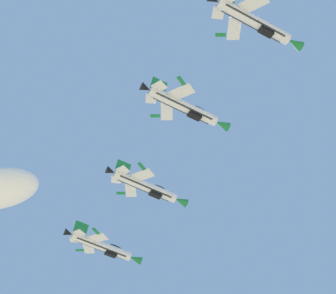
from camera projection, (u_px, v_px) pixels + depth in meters
fighter_jet_lead at (103, 246)px, 99.36m from camera, size 12.90×12.10×4.95m
fighter_jet_left_wing at (147, 187)px, 92.72m from camera, size 12.90×12.15×4.79m
fighter_jet_right_wing at (185, 107)px, 83.43m from camera, size 12.90×12.11×4.91m
fighter_jet_left_outer at (255, 22)px, 75.90m from camera, size 12.90×12.12×4.90m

